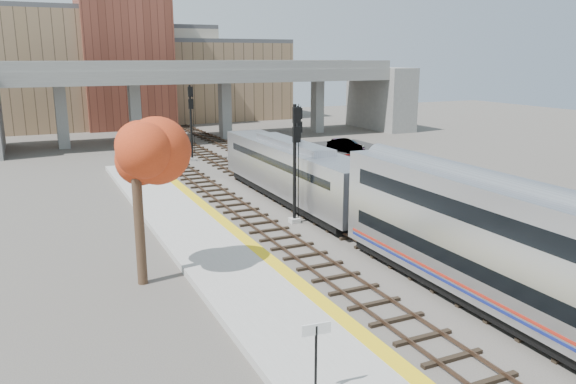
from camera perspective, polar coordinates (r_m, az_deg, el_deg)
name	(u,v)px	position (r m, az deg, el deg)	size (l,w,h in m)	color
ground	(382,261)	(28.72, 9.55, -6.98)	(160.00, 160.00, 0.00)	#47423D
platform	(247,282)	(25.50, -4.21, -9.11)	(4.50, 60.00, 0.35)	#9E9E99
yellow_strip	(285,272)	(26.10, -0.27, -8.09)	(0.70, 60.00, 0.01)	yellow
tracks	(293,201)	(39.50, 0.46, -0.94)	(10.70, 95.00, 0.25)	black
overpass	(208,92)	(70.20, -8.10, 10.06)	(54.00, 12.00, 9.50)	slate
buildings_far	(143,71)	(90.20, -14.52, 11.85)	(43.00, 21.00, 20.60)	#917254
parking_lot	(342,155)	(58.92, 5.52, 3.80)	(14.00, 18.00, 0.04)	black
locomotive	(293,170)	(39.16, 0.47, 2.23)	(3.02, 19.05, 4.10)	#A8AAB2
signal_mast_near	(295,165)	(33.77, 0.72, 2.77)	(0.60, 0.64, 7.28)	#9E9E99
signal_mast_mid	(298,150)	(42.73, 1.05, 4.25)	(0.60, 0.64, 6.40)	#9E9E99
signal_mast_far	(191,123)	(55.48, -9.81, 6.90)	(0.60, 0.64, 7.35)	#9E9E99
station_sign	(316,344)	(16.68, 2.87, -15.18)	(0.90, 0.13, 2.27)	black
tree	(135,156)	(24.97, -15.30, 3.54)	(3.60, 3.60, 7.88)	#382619
car_a	(351,161)	(52.14, 6.42, 3.18)	(1.40, 3.47, 1.18)	#99999E
car_b	(344,145)	(60.67, 5.76, 4.74)	(1.42, 4.06, 1.34)	#99999E
car_c	(349,145)	(61.56, 6.22, 4.77)	(1.63, 4.01, 1.16)	#99999E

